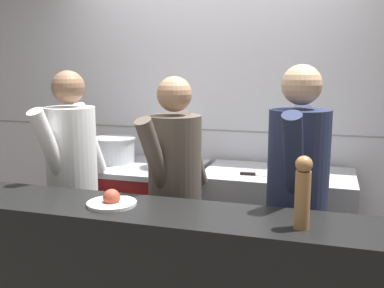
{
  "coord_description": "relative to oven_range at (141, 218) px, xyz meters",
  "views": [
    {
      "loc": [
        0.91,
        -2.34,
        1.69
      ],
      "look_at": [
        0.02,
        0.57,
        1.15
      ],
      "focal_mm": 42.0,
      "sensor_mm": 36.0,
      "label": 1
    }
  ],
  "objects": [
    {
      "name": "wall_back_tiled",
      "position": [
        0.52,
        0.4,
        0.85
      ],
      "size": [
        8.0,
        0.06,
        2.6
      ],
      "color": "silver",
      "rests_on": "ground_plane"
    },
    {
      "name": "oven_range",
      "position": [
        0.0,
        0.0,
        0.0
      ],
      "size": [
        0.99,
        0.71,
        0.9
      ],
      "color": "maroon",
      "rests_on": "ground_plane"
    },
    {
      "name": "prep_counter",
      "position": [
        1.1,
        -0.0,
        0.0
      ],
      "size": [
        1.09,
        0.65,
        0.91
      ],
      "color": "#B7BABF",
      "rests_on": "ground_plane"
    },
    {
      "name": "stock_pot",
      "position": [
        -0.24,
        0.04,
        0.56
      ],
      "size": [
        0.36,
        0.36,
        0.21
      ],
      "color": "#B7BABF",
      "rests_on": "oven_range"
    },
    {
      "name": "sauce_pot",
      "position": [
        0.25,
        -0.01,
        0.57
      ],
      "size": [
        0.3,
        0.3,
        0.23
      ],
      "color": "beige",
      "rests_on": "oven_range"
    },
    {
      "name": "mixing_bowl_steel",
      "position": [
        1.08,
        -0.04,
        0.5
      ],
      "size": [
        0.22,
        0.22,
        0.08
      ],
      "color": "#B7BABF",
      "rests_on": "prep_counter"
    },
    {
      "name": "chefs_knife",
      "position": [
        1.0,
        -0.13,
        0.47
      ],
      "size": [
        0.37,
        0.05,
        0.02
      ],
      "color": "#B7BABF",
      "rests_on": "prep_counter"
    },
    {
      "name": "plated_dish_main",
      "position": [
        0.36,
        -1.19,
        0.53
      ],
      "size": [
        0.26,
        0.26,
        0.09
      ],
      "color": "white",
      "rests_on": "pass_counter"
    },
    {
      "name": "pepper_mill",
      "position": [
        1.34,
        -1.25,
        0.69
      ],
      "size": [
        0.08,
        0.08,
        0.33
      ],
      "color": "#AD7A47",
      "rests_on": "pass_counter"
    },
    {
      "name": "chef_head_cook",
      "position": [
        -0.21,
        -0.65,
        0.47
      ],
      "size": [
        0.38,
        0.73,
        1.65
      ],
      "rotation": [
        0.0,
        0.0,
        -0.13
      ],
      "color": "black",
      "rests_on": "ground_plane"
    },
    {
      "name": "chef_sous",
      "position": [
        0.54,
        -0.69,
        0.45
      ],
      "size": [
        0.41,
        0.71,
        1.62
      ],
      "rotation": [
        0.0,
        0.0,
        -0.27
      ],
      "color": "black",
      "rests_on": "ground_plane"
    },
    {
      "name": "chef_line",
      "position": [
        1.28,
        -0.7,
        0.49
      ],
      "size": [
        0.37,
        0.74,
        1.69
      ],
      "rotation": [
        0.0,
        0.0,
        -0.07
      ],
      "color": "black",
      "rests_on": "ground_plane"
    }
  ]
}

